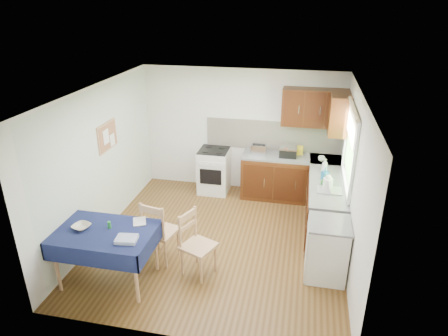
% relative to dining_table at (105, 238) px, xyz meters
% --- Properties ---
extents(floor, '(4.20, 4.20, 0.00)m').
position_rel_dining_table_xyz_m(floor, '(1.31, 1.28, -0.71)').
color(floor, '#4F3315').
rests_on(floor, ground).
extents(ceiling, '(4.00, 4.20, 0.02)m').
position_rel_dining_table_xyz_m(ceiling, '(1.31, 1.28, 1.79)').
color(ceiling, white).
rests_on(ceiling, wall_back).
extents(wall_back, '(4.00, 0.02, 2.50)m').
position_rel_dining_table_xyz_m(wall_back, '(1.31, 3.38, 0.54)').
color(wall_back, white).
rests_on(wall_back, ground).
extents(wall_front, '(4.00, 0.02, 2.50)m').
position_rel_dining_table_xyz_m(wall_front, '(1.31, -0.82, 0.54)').
color(wall_front, white).
rests_on(wall_front, ground).
extents(wall_left, '(0.02, 4.20, 2.50)m').
position_rel_dining_table_xyz_m(wall_left, '(-0.69, 1.28, 0.54)').
color(wall_left, silver).
rests_on(wall_left, ground).
extents(wall_right, '(0.02, 4.20, 2.50)m').
position_rel_dining_table_xyz_m(wall_right, '(3.31, 1.28, 0.54)').
color(wall_right, white).
rests_on(wall_right, ground).
extents(base_cabinets, '(1.90, 2.30, 0.86)m').
position_rel_dining_table_xyz_m(base_cabinets, '(2.67, 2.54, -0.28)').
color(base_cabinets, '#381209').
rests_on(base_cabinets, ground).
extents(worktop_back, '(1.90, 0.60, 0.04)m').
position_rel_dining_table_xyz_m(worktop_back, '(2.36, 3.08, 0.17)').
color(worktop_back, slate).
rests_on(worktop_back, base_cabinets).
extents(worktop_right, '(0.60, 1.70, 0.04)m').
position_rel_dining_table_xyz_m(worktop_right, '(3.01, 1.93, 0.17)').
color(worktop_right, slate).
rests_on(worktop_right, base_cabinets).
extents(worktop_corner, '(0.60, 0.60, 0.04)m').
position_rel_dining_table_xyz_m(worktop_corner, '(3.01, 3.08, 0.17)').
color(worktop_corner, slate).
rests_on(worktop_corner, base_cabinets).
extents(splashback, '(2.70, 0.02, 0.60)m').
position_rel_dining_table_xyz_m(splashback, '(1.96, 3.37, 0.49)').
color(splashback, '#F3E6CE').
rests_on(splashback, wall_back).
extents(upper_cabinets, '(1.20, 0.85, 0.70)m').
position_rel_dining_table_xyz_m(upper_cabinets, '(2.84, 3.08, 1.14)').
color(upper_cabinets, '#381209').
rests_on(upper_cabinets, wall_back).
extents(stove, '(0.60, 0.61, 0.92)m').
position_rel_dining_table_xyz_m(stove, '(0.81, 3.08, -0.25)').
color(stove, silver).
rests_on(stove, ground).
extents(window, '(0.04, 1.48, 1.26)m').
position_rel_dining_table_xyz_m(window, '(3.28, 1.98, 0.94)').
color(window, '#325824').
rests_on(window, wall_right).
extents(fridge, '(0.58, 0.60, 0.89)m').
position_rel_dining_table_xyz_m(fridge, '(3.01, 0.73, -0.27)').
color(fridge, silver).
rests_on(fridge, ground).
extents(corkboard, '(0.04, 0.62, 0.47)m').
position_rel_dining_table_xyz_m(corkboard, '(-0.66, 1.58, 0.89)').
color(corkboard, '#A97854').
rests_on(corkboard, wall_left).
extents(dining_table, '(1.35, 0.91, 0.82)m').
position_rel_dining_table_xyz_m(dining_table, '(0.00, 0.00, 0.00)').
color(dining_table, '#100E38').
rests_on(dining_table, ground).
extents(chair_far, '(0.54, 0.54, 1.03)m').
position_rel_dining_table_xyz_m(chair_far, '(0.54, 0.58, -0.17)').
color(chair_far, '#A97854').
rests_on(chair_far, ground).
extents(chair_near, '(0.56, 0.56, 0.97)m').
position_rel_dining_table_xyz_m(chair_near, '(1.16, 0.43, -0.20)').
color(chair_near, '#A97854').
rests_on(chair_near, ground).
extents(toaster, '(0.29, 0.18, 0.22)m').
position_rel_dining_table_xyz_m(toaster, '(1.72, 3.05, 0.29)').
color(toaster, silver).
rests_on(toaster, worktop_back).
extents(sandwich_press, '(0.33, 0.29, 0.19)m').
position_rel_dining_table_xyz_m(sandwich_press, '(2.29, 3.07, 0.28)').
color(sandwich_press, black).
rests_on(sandwich_press, worktop_back).
extents(sauce_bottle, '(0.04, 0.04, 0.19)m').
position_rel_dining_table_xyz_m(sauce_bottle, '(2.25, 2.97, 0.29)').
color(sauce_bottle, red).
rests_on(sauce_bottle, worktop_back).
extents(yellow_packet, '(0.15, 0.12, 0.17)m').
position_rel_dining_table_xyz_m(yellow_packet, '(2.50, 3.21, 0.28)').
color(yellow_packet, gold).
rests_on(yellow_packet, worktop_back).
extents(dish_rack, '(0.39, 0.29, 0.18)m').
position_rel_dining_table_xyz_m(dish_rack, '(3.02, 1.70, 0.21)').
color(dish_rack, '#96969B').
rests_on(dish_rack, worktop_right).
extents(kettle, '(0.15, 0.15, 0.26)m').
position_rel_dining_table_xyz_m(kettle, '(2.99, 1.75, 0.30)').
color(kettle, silver).
rests_on(kettle, worktop_right).
extents(cup, '(0.14, 0.14, 0.10)m').
position_rel_dining_table_xyz_m(cup, '(2.92, 2.96, 0.24)').
color(cup, silver).
rests_on(cup, worktop_back).
extents(soap_bottle_a, '(0.14, 0.14, 0.26)m').
position_rel_dining_table_xyz_m(soap_bottle_a, '(2.95, 2.42, 0.32)').
color(soap_bottle_a, silver).
rests_on(soap_bottle_a, worktop_right).
extents(soap_bottle_b, '(0.14, 0.14, 0.21)m').
position_rel_dining_table_xyz_m(soap_bottle_b, '(2.96, 2.14, 0.30)').
color(soap_bottle_b, '#1C69A4').
rests_on(soap_bottle_b, worktop_right).
extents(soap_bottle_c, '(0.19, 0.19, 0.18)m').
position_rel_dining_table_xyz_m(soap_bottle_c, '(2.96, 1.87, 0.28)').
color(soap_bottle_c, '#227D23').
rests_on(soap_bottle_c, worktop_right).
extents(plate_bowl, '(0.29, 0.29, 0.06)m').
position_rel_dining_table_xyz_m(plate_bowl, '(-0.34, -0.01, 0.13)').
color(plate_bowl, beige).
rests_on(plate_bowl, dining_table).
extents(book, '(0.26, 0.29, 0.02)m').
position_rel_dining_table_xyz_m(book, '(0.30, 0.28, 0.11)').
color(book, white).
rests_on(book, dining_table).
extents(spice_jar, '(0.05, 0.05, 0.10)m').
position_rel_dining_table_xyz_m(spice_jar, '(0.03, 0.09, 0.15)').
color(spice_jar, '#227E31').
rests_on(spice_jar, dining_table).
extents(tea_towel, '(0.30, 0.25, 0.05)m').
position_rel_dining_table_xyz_m(tea_towel, '(0.40, -0.16, 0.13)').
color(tea_towel, navy).
rests_on(tea_towel, dining_table).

